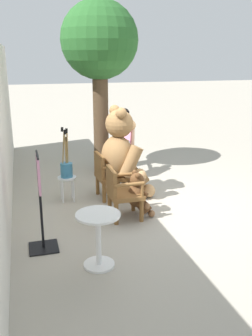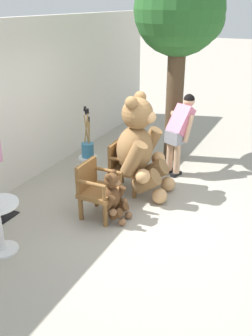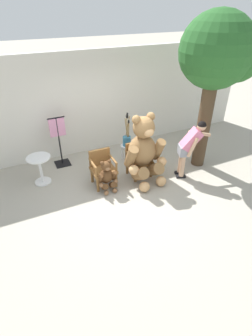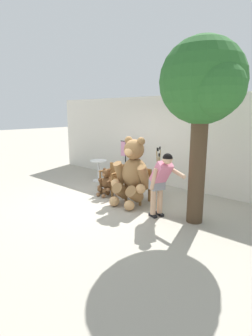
{
  "view_description": "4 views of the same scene",
  "coord_description": "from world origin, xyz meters",
  "px_view_note": "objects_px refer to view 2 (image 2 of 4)",
  "views": [
    {
      "loc": [
        -6.0,
        2.03,
        2.59
      ],
      "look_at": [
        -0.15,
        0.39,
        0.75
      ],
      "focal_mm": 40.0,
      "sensor_mm": 36.0,
      "label": 1
    },
    {
      "loc": [
        -4.78,
        -2.04,
        3.04
      ],
      "look_at": [
        -0.14,
        0.24,
        0.72
      ],
      "focal_mm": 40.0,
      "sensor_mm": 36.0,
      "label": 2
    },
    {
      "loc": [
        -2.21,
        -4.46,
        3.84
      ],
      "look_at": [
        -0.05,
        0.16,
        0.55
      ],
      "focal_mm": 28.0,
      "sensor_mm": 36.0,
      "label": 3
    },
    {
      "loc": [
        4.65,
        -4.6,
        2.31
      ],
      "look_at": [
        0.25,
        0.3,
        0.9
      ],
      "focal_mm": 28.0,
      "sensor_mm": 36.0,
      "label": 4
    }
  ],
  "objects_px": {
    "brush_bucket": "(88,147)",
    "patio_tree": "(182,15)",
    "person_visitor": "(180,128)",
    "white_stool": "(88,162)",
    "wooden_chair_right": "(125,165)",
    "teddy_bear_large": "(140,147)",
    "teddy_bear_small": "(113,197)",
    "wooden_chair_left": "(96,188)"
  },
  "relations": [
    {
      "from": "teddy_bear_large",
      "to": "patio_tree",
      "type": "distance_m",
      "value": 2.65
    },
    {
      "from": "wooden_chair_right",
      "to": "person_visitor",
      "type": "height_order",
      "value": "person_visitor"
    },
    {
      "from": "white_stool",
      "to": "wooden_chair_right",
      "type": "bearing_deg",
      "value": -93.12
    },
    {
      "from": "teddy_bear_small",
      "to": "patio_tree",
      "type": "relative_size",
      "value": 0.21
    },
    {
      "from": "person_visitor",
      "to": "brush_bucket",
      "type": "distance_m",
      "value": 1.73
    },
    {
      "from": "teddy_bear_large",
      "to": "person_visitor",
      "type": "xyz_separation_m",
      "value": [
        1.07,
        -0.32,
        0.06
      ]
    },
    {
      "from": "wooden_chair_right",
      "to": "teddy_bear_large",
      "type": "relative_size",
      "value": 0.5
    },
    {
      "from": "wooden_chair_left",
      "to": "patio_tree",
      "type": "xyz_separation_m",
      "value": [
        2.77,
        -0.29,
        2.32
      ]
    },
    {
      "from": "brush_bucket",
      "to": "patio_tree",
      "type": "xyz_separation_m",
      "value": [
        1.76,
        -1.05,
        2.14
      ]
    },
    {
      "from": "person_visitor",
      "to": "brush_bucket",
      "type": "height_order",
      "value": "person_visitor"
    },
    {
      "from": "wooden_chair_right",
      "to": "patio_tree",
      "type": "height_order",
      "value": "patio_tree"
    },
    {
      "from": "brush_bucket",
      "to": "patio_tree",
      "type": "distance_m",
      "value": 2.96
    },
    {
      "from": "teddy_bear_large",
      "to": "teddy_bear_small",
      "type": "height_order",
      "value": "teddy_bear_large"
    },
    {
      "from": "patio_tree",
      "to": "white_stool",
      "type": "bearing_deg",
      "value": 149.27
    },
    {
      "from": "wooden_chair_right",
      "to": "teddy_bear_large",
      "type": "bearing_deg",
      "value": -88.02
    },
    {
      "from": "wooden_chair_left",
      "to": "white_stool",
      "type": "bearing_deg",
      "value": 37.22
    },
    {
      "from": "teddy_bear_large",
      "to": "patio_tree",
      "type": "relative_size",
      "value": 0.46
    },
    {
      "from": "teddy_bear_large",
      "to": "brush_bucket",
      "type": "bearing_deg",
      "value": 88.05
    },
    {
      "from": "teddy_bear_small",
      "to": "white_stool",
      "type": "height_order",
      "value": "teddy_bear_small"
    },
    {
      "from": "wooden_chair_left",
      "to": "patio_tree",
      "type": "height_order",
      "value": "patio_tree"
    },
    {
      "from": "white_stool",
      "to": "teddy_bear_small",
      "type": "bearing_deg",
      "value": -133.8
    },
    {
      "from": "person_visitor",
      "to": "teddy_bear_large",
      "type": "bearing_deg",
      "value": 163.24
    },
    {
      "from": "teddy_bear_small",
      "to": "white_stool",
      "type": "distance_m",
      "value": 1.45
    },
    {
      "from": "teddy_bear_small",
      "to": "person_visitor",
      "type": "distance_m",
      "value": 2.13
    },
    {
      "from": "teddy_bear_large",
      "to": "brush_bucket",
      "type": "distance_m",
      "value": 1.05
    },
    {
      "from": "wooden_chair_right",
      "to": "teddy_bear_small",
      "type": "xyz_separation_m",
      "value": [
        -0.96,
        -0.28,
        -0.08
      ]
    },
    {
      "from": "wooden_chair_right",
      "to": "white_stool",
      "type": "bearing_deg",
      "value": 86.88
    },
    {
      "from": "wooden_chair_left",
      "to": "teddy_bear_large",
      "type": "distance_m",
      "value": 1.08
    },
    {
      "from": "wooden_chair_right",
      "to": "patio_tree",
      "type": "xyz_separation_m",
      "value": [
        1.81,
        -0.29,
        2.32
      ]
    },
    {
      "from": "person_visitor",
      "to": "white_stool",
      "type": "xyz_separation_m",
      "value": [
        -1.04,
        1.36,
        -0.54
      ]
    },
    {
      "from": "teddy_bear_small",
      "to": "brush_bucket",
      "type": "xyz_separation_m",
      "value": [
        1.01,
        1.05,
        0.27
      ]
    },
    {
      "from": "patio_tree",
      "to": "teddy_bear_large",
      "type": "bearing_deg",
      "value": 179.55
    },
    {
      "from": "wooden_chair_right",
      "to": "teddy_bear_small",
      "type": "relative_size",
      "value": 1.1
    },
    {
      "from": "wooden_chair_right",
      "to": "teddy_bear_large",
      "type": "distance_m",
      "value": 0.47
    },
    {
      "from": "teddy_bear_large",
      "to": "brush_bucket",
      "type": "relative_size",
      "value": 1.87
    },
    {
      "from": "teddy_bear_large",
      "to": "brush_bucket",
      "type": "xyz_separation_m",
      "value": [
        0.04,
        1.04,
        -0.19
      ]
    },
    {
      "from": "person_visitor",
      "to": "patio_tree",
      "type": "height_order",
      "value": "patio_tree"
    },
    {
      "from": "teddy_bear_small",
      "to": "white_stool",
      "type": "xyz_separation_m",
      "value": [
        1.0,
        1.05,
        -0.03
      ]
    },
    {
      "from": "brush_bucket",
      "to": "teddy_bear_small",
      "type": "bearing_deg",
      "value": -133.9
    },
    {
      "from": "wooden_chair_left",
      "to": "patio_tree",
      "type": "relative_size",
      "value": 0.23
    },
    {
      "from": "wooden_chair_right",
      "to": "teddy_bear_large",
      "type": "height_order",
      "value": "teddy_bear_large"
    },
    {
      "from": "wooden_chair_right",
      "to": "brush_bucket",
      "type": "bearing_deg",
      "value": 86.64
    }
  ]
}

